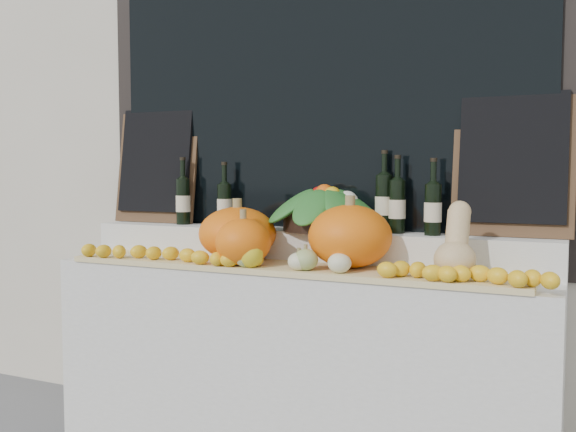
{
  "coord_description": "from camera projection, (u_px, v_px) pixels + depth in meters",
  "views": [
    {
      "loc": [
        1.18,
        -1.15,
        1.33
      ],
      "look_at": [
        0.0,
        1.45,
        1.12
      ],
      "focal_mm": 40.0,
      "sensor_mm": 36.0,
      "label": 1
    }
  ],
  "objects": [
    {
      "name": "storefront_facade",
      "position": [
        348.0,
        1.0,
        3.5
      ],
      "size": [
        7.0,
        0.94,
        4.5
      ],
      "color": "beige",
      "rests_on": "ground"
    },
    {
      "name": "display_sill",
      "position": [
        295.0,
        361.0,
        2.98
      ],
      "size": [
        2.3,
        0.55,
        0.88
      ],
      "primitive_type": "cube",
      "color": "silver",
      "rests_on": "ground"
    },
    {
      "name": "rear_tier",
      "position": [
        307.0,
        246.0,
        3.08
      ],
      "size": [
        2.3,
        0.25,
        0.16
      ],
      "primitive_type": "cube",
      "color": "silver",
      "rests_on": "display_sill"
    },
    {
      "name": "straw_bedding",
      "position": [
        283.0,
        268.0,
        2.83
      ],
      "size": [
        2.1,
        0.32,
        0.02
      ],
      "primitive_type": "cube",
      "color": "tan",
      "rests_on": "display_sill"
    },
    {
      "name": "pumpkin_left",
      "position": [
        237.0,
        233.0,
        2.99
      ],
      "size": [
        0.4,
        0.4,
        0.25
      ],
      "primitive_type": "ellipsoid",
      "rotation": [
        0.0,
        0.0,
        -0.12
      ],
      "color": "orange",
      "rests_on": "straw_bedding"
    },
    {
      "name": "pumpkin_right",
      "position": [
        350.0,
        236.0,
        2.75
      ],
      "size": [
        0.45,
        0.45,
        0.27
      ],
      "primitive_type": "ellipsoid",
      "rotation": [
        0.0,
        0.0,
        -0.3
      ],
      "color": "orange",
      "rests_on": "straw_bedding"
    },
    {
      "name": "pumpkin_center",
      "position": [
        243.0,
        242.0,
        2.82
      ],
      "size": [
        0.27,
        0.27,
        0.21
      ],
      "primitive_type": "ellipsoid",
      "rotation": [
        0.0,
        0.0,
        0.1
      ],
      "color": "orange",
      "rests_on": "straw_bedding"
    },
    {
      "name": "butternut_squash",
      "position": [
        456.0,
        247.0,
        2.5
      ],
      "size": [
        0.16,
        0.22,
        0.3
      ],
      "color": "tan",
      "rests_on": "straw_bedding"
    },
    {
      "name": "decorative_gourds",
      "position": [
        283.0,
        258.0,
        2.71
      ],
      "size": [
        0.52,
        0.14,
        0.14
      ],
      "color": "#3E7021",
      "rests_on": "straw_bedding"
    },
    {
      "name": "lemon_heap",
      "position": [
        272.0,
        261.0,
        2.73
      ],
      "size": [
        2.2,
        0.16,
        0.06
      ],
      "primitive_type": null,
      "color": "yellow",
      "rests_on": "straw_bedding"
    },
    {
      "name": "produce_bowl",
      "position": [
        325.0,
        208.0,
        3.01
      ],
      "size": [
        0.6,
        0.6,
        0.23
      ],
      "color": "black",
      "rests_on": "rear_tier"
    },
    {
      "name": "wine_bottle_far_left",
      "position": [
        183.0,
        201.0,
        3.36
      ],
      "size": [
        0.08,
        0.08,
        0.35
      ],
      "color": "black",
      "rests_on": "rear_tier"
    },
    {
      "name": "wine_bottle_near_left",
      "position": [
        225.0,
        204.0,
        3.27
      ],
      "size": [
        0.08,
        0.08,
        0.33
      ],
      "color": "black",
      "rests_on": "rear_tier"
    },
    {
      "name": "wine_bottle_tall",
      "position": [
        384.0,
        203.0,
        2.95
      ],
      "size": [
        0.08,
        0.08,
        0.38
      ],
      "color": "black",
      "rests_on": "rear_tier"
    },
    {
      "name": "wine_bottle_near_right",
      "position": [
        397.0,
        206.0,
        2.89
      ],
      "size": [
        0.08,
        0.08,
        0.35
      ],
      "color": "black",
      "rests_on": "rear_tier"
    },
    {
      "name": "wine_bottle_far_right",
      "position": [
        433.0,
        209.0,
        2.8
      ],
      "size": [
        0.08,
        0.08,
        0.34
      ],
      "color": "black",
      "rests_on": "rear_tier"
    },
    {
      "name": "chalkboard_left",
      "position": [
        156.0,
        163.0,
        3.49
      ],
      "size": [
        0.5,
        0.12,
        0.62
      ],
      "rotation": [
        -0.15,
        0.0,
        0.0
      ],
      "color": "#4C331E",
      "rests_on": "rear_tier"
    },
    {
      "name": "chalkboard_right",
      "position": [
        513.0,
        161.0,
        2.73
      ],
      "size": [
        0.5,
        0.12,
        0.62
      ],
      "rotation": [
        -0.15,
        0.0,
        0.0
      ],
      "color": "#4C331E",
      "rests_on": "rear_tier"
    }
  ]
}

